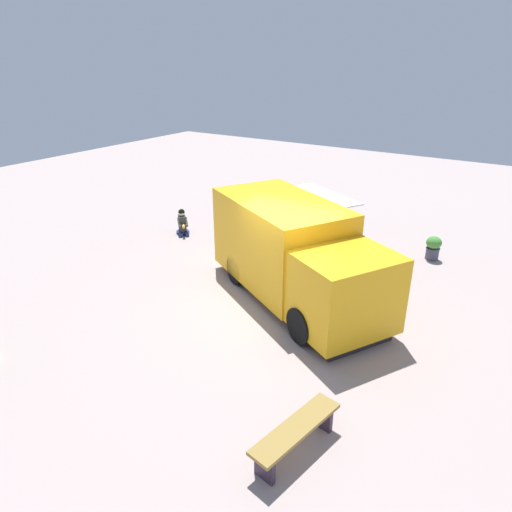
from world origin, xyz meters
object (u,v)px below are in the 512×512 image
at_px(food_truck, 294,256).
at_px(person_customer, 182,224).
at_px(planter_flowering_far, 433,247).
at_px(plaza_bench, 296,433).

bearing_deg(food_truck, person_customer, 70.67).
distance_m(food_truck, planter_flowering_far, 4.87).
bearing_deg(food_truck, plaza_bench, -150.87).
distance_m(planter_flowering_far, plaza_bench, 8.46).
bearing_deg(planter_flowering_far, person_customer, 107.55).
distance_m(food_truck, plaza_bench, 4.91).
xyz_separation_m(food_truck, planter_flowering_far, (4.21, -2.33, -0.73)).
bearing_deg(planter_flowering_far, food_truck, 151.10).
bearing_deg(person_customer, plaza_bench, -128.70).
xyz_separation_m(food_truck, person_customer, (1.83, 5.21, -0.78)).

